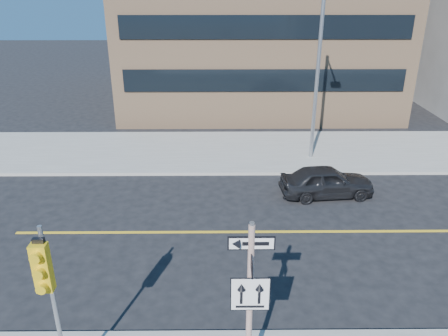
{
  "coord_description": "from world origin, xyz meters",
  "views": [
    {
      "loc": [
        -0.59,
        -9.62,
        8.38
      ],
      "look_at": [
        -0.47,
        4.0,
        2.53
      ],
      "focal_mm": 35.0,
      "sensor_mm": 36.0,
      "label": 1
    }
  ],
  "objects_px": {
    "sign_pole": "(250,298)",
    "parked_car_a": "(327,181)",
    "traffic_signal": "(46,280)",
    "streetlight_a": "(319,66)"
  },
  "relations": [
    {
      "from": "parked_car_a",
      "to": "sign_pole",
      "type": "bearing_deg",
      "value": 152.2
    },
    {
      "from": "traffic_signal",
      "to": "streetlight_a",
      "type": "relative_size",
      "value": 0.5
    },
    {
      "from": "sign_pole",
      "to": "traffic_signal",
      "type": "xyz_separation_m",
      "value": [
        -4.0,
        -0.15,
        0.59
      ]
    },
    {
      "from": "sign_pole",
      "to": "parked_car_a",
      "type": "bearing_deg",
      "value": 67.72
    },
    {
      "from": "sign_pole",
      "to": "parked_car_a",
      "type": "height_order",
      "value": "sign_pole"
    },
    {
      "from": "parked_car_a",
      "to": "streetlight_a",
      "type": "relative_size",
      "value": 0.48
    },
    {
      "from": "sign_pole",
      "to": "traffic_signal",
      "type": "relative_size",
      "value": 1.02
    },
    {
      "from": "parked_car_a",
      "to": "streetlight_a",
      "type": "height_order",
      "value": "streetlight_a"
    },
    {
      "from": "parked_car_a",
      "to": "streetlight_a",
      "type": "bearing_deg",
      "value": -7.64
    },
    {
      "from": "parked_car_a",
      "to": "streetlight_a",
      "type": "distance_m",
      "value": 5.63
    }
  ]
}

